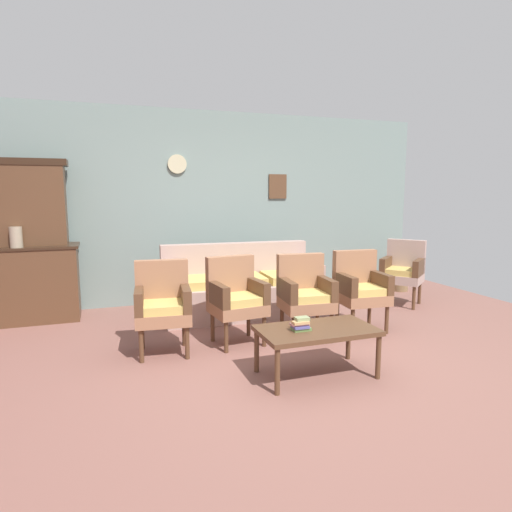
{
  "coord_description": "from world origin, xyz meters",
  "views": [
    {
      "loc": [
        -1.66,
        -3.68,
        1.57
      ],
      "look_at": [
        0.01,
        1.04,
        0.85
      ],
      "focal_mm": 31.28,
      "sensor_mm": 36.0,
      "label": 1
    }
  ],
  "objects_px": {
    "side_cabinet": "(30,283)",
    "armchair_near_cabinet": "(236,296)",
    "vase_on_cabinet": "(16,237)",
    "coffee_table": "(317,333)",
    "armchair_row_middle": "(360,287)",
    "floral_couch": "(241,289)",
    "armchair_near_couch_end": "(305,293)",
    "floor_vase_by_wall": "(401,271)",
    "wingback_chair_by_fireplace": "(403,269)",
    "armchair_by_doorway": "(163,303)",
    "book_stack_on_table": "(301,325)"
  },
  "relations": [
    {
      "from": "side_cabinet",
      "to": "armchair_near_cabinet",
      "type": "height_order",
      "value": "side_cabinet"
    },
    {
      "from": "armchair_near_couch_end",
      "to": "floor_vase_by_wall",
      "type": "relative_size",
      "value": 1.4
    },
    {
      "from": "armchair_row_middle",
      "to": "book_stack_on_table",
      "type": "height_order",
      "value": "armchair_row_middle"
    },
    {
      "from": "armchair_near_cabinet",
      "to": "coffee_table",
      "type": "bearing_deg",
      "value": -68.85
    },
    {
      "from": "side_cabinet",
      "to": "armchair_by_doorway",
      "type": "bearing_deg",
      "value": -49.94
    },
    {
      "from": "armchair_near_couch_end",
      "to": "book_stack_on_table",
      "type": "bearing_deg",
      "value": -117.46
    },
    {
      "from": "armchair_near_cabinet",
      "to": "armchair_near_couch_end",
      "type": "bearing_deg",
      "value": -7.24
    },
    {
      "from": "wingback_chair_by_fireplace",
      "to": "coffee_table",
      "type": "xyz_separation_m",
      "value": [
        -2.27,
        -1.82,
        -0.12
      ]
    },
    {
      "from": "armchair_by_doorway",
      "to": "floor_vase_by_wall",
      "type": "bearing_deg",
      "value": 21.18
    },
    {
      "from": "armchair_near_couch_end",
      "to": "armchair_row_middle",
      "type": "height_order",
      "value": "same"
    },
    {
      "from": "armchair_row_middle",
      "to": "coffee_table",
      "type": "distance_m",
      "value": 1.48
    },
    {
      "from": "armchair_by_doorway",
      "to": "armchair_near_couch_end",
      "type": "bearing_deg",
      "value": -2.21
    },
    {
      "from": "floral_couch",
      "to": "coffee_table",
      "type": "height_order",
      "value": "floral_couch"
    },
    {
      "from": "armchair_row_middle",
      "to": "floor_vase_by_wall",
      "type": "bearing_deg",
      "value": 41.51
    },
    {
      "from": "armchair_near_cabinet",
      "to": "wingback_chair_by_fireplace",
      "type": "height_order",
      "value": "same"
    },
    {
      "from": "wingback_chair_by_fireplace",
      "to": "book_stack_on_table",
      "type": "height_order",
      "value": "wingback_chair_by_fireplace"
    },
    {
      "from": "side_cabinet",
      "to": "armchair_by_doorway",
      "type": "xyz_separation_m",
      "value": [
        1.37,
        -1.63,
        0.03
      ]
    },
    {
      "from": "armchair_by_doorway",
      "to": "floral_couch",
      "type": "bearing_deg",
      "value": 43.24
    },
    {
      "from": "floor_vase_by_wall",
      "to": "coffee_table",
      "type": "bearing_deg",
      "value": -137.75
    },
    {
      "from": "armchair_near_cabinet",
      "to": "wingback_chair_by_fireplace",
      "type": "relative_size",
      "value": 1.0
    },
    {
      "from": "book_stack_on_table",
      "to": "side_cabinet",
      "type": "bearing_deg",
      "value": 131.9
    },
    {
      "from": "floral_couch",
      "to": "book_stack_on_table",
      "type": "distance_m",
      "value": 2.09
    },
    {
      "from": "side_cabinet",
      "to": "coffee_table",
      "type": "bearing_deg",
      "value": -46.18
    },
    {
      "from": "floor_vase_by_wall",
      "to": "armchair_near_couch_end",
      "type": "bearing_deg",
      "value": -147.05
    },
    {
      "from": "armchair_by_doorway",
      "to": "armchair_row_middle",
      "type": "height_order",
      "value": "same"
    },
    {
      "from": "floral_couch",
      "to": "vase_on_cabinet",
      "type": "bearing_deg",
      "value": 171.3
    },
    {
      "from": "vase_on_cabinet",
      "to": "book_stack_on_table",
      "type": "relative_size",
      "value": 1.47
    },
    {
      "from": "book_stack_on_table",
      "to": "armchair_near_couch_end",
      "type": "bearing_deg",
      "value": 62.54
    },
    {
      "from": "side_cabinet",
      "to": "armchair_row_middle",
      "type": "height_order",
      "value": "side_cabinet"
    },
    {
      "from": "floor_vase_by_wall",
      "to": "armchair_near_cabinet",
      "type": "bearing_deg",
      "value": -154.95
    },
    {
      "from": "armchair_row_middle",
      "to": "wingback_chair_by_fireplace",
      "type": "height_order",
      "value": "same"
    },
    {
      "from": "side_cabinet",
      "to": "wingback_chair_by_fireplace",
      "type": "bearing_deg",
      "value": -9.73
    },
    {
      "from": "vase_on_cabinet",
      "to": "coffee_table",
      "type": "height_order",
      "value": "vase_on_cabinet"
    },
    {
      "from": "armchair_near_couch_end",
      "to": "coffee_table",
      "type": "xyz_separation_m",
      "value": [
        -0.34,
        -0.95,
        -0.12
      ]
    },
    {
      "from": "vase_on_cabinet",
      "to": "floor_vase_by_wall",
      "type": "height_order",
      "value": "vase_on_cabinet"
    },
    {
      "from": "side_cabinet",
      "to": "armchair_near_cabinet",
      "type": "xyz_separation_m",
      "value": [
        2.13,
        -1.6,
        0.03
      ]
    },
    {
      "from": "vase_on_cabinet",
      "to": "floor_vase_by_wall",
      "type": "xyz_separation_m",
      "value": [
        5.42,
        0.07,
        -0.73
      ]
    },
    {
      "from": "vase_on_cabinet",
      "to": "armchair_near_cabinet",
      "type": "bearing_deg",
      "value": -32.72
    },
    {
      "from": "vase_on_cabinet",
      "to": "coffee_table",
      "type": "relative_size",
      "value": 0.24
    },
    {
      "from": "armchair_row_middle",
      "to": "book_stack_on_table",
      "type": "bearing_deg",
      "value": -140.2
    },
    {
      "from": "floral_couch",
      "to": "armchair_near_cabinet",
      "type": "distance_m",
      "value": 1.11
    },
    {
      "from": "coffee_table",
      "to": "floor_vase_by_wall",
      "type": "relative_size",
      "value": 1.56
    },
    {
      "from": "floral_couch",
      "to": "coffee_table",
      "type": "distance_m",
      "value": 2.07
    },
    {
      "from": "floral_couch",
      "to": "armchair_by_doorway",
      "type": "xyz_separation_m",
      "value": [
        -1.13,
        -1.06,
        0.17
      ]
    },
    {
      "from": "vase_on_cabinet",
      "to": "floor_vase_by_wall",
      "type": "relative_size",
      "value": 0.38
    },
    {
      "from": "side_cabinet",
      "to": "armchair_row_middle",
      "type": "distance_m",
      "value": 3.95
    },
    {
      "from": "floral_couch",
      "to": "wingback_chair_by_fireplace",
      "type": "bearing_deg",
      "value": -6.36
    },
    {
      "from": "floor_vase_by_wall",
      "to": "armchair_by_doorway",
      "type": "bearing_deg",
      "value": -158.82
    },
    {
      "from": "side_cabinet",
      "to": "vase_on_cabinet",
      "type": "relative_size",
      "value": 4.75
    },
    {
      "from": "vase_on_cabinet",
      "to": "armchair_by_doorway",
      "type": "height_order",
      "value": "vase_on_cabinet"
    }
  ]
}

